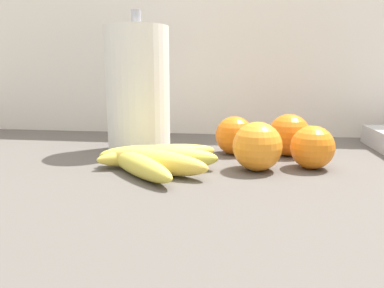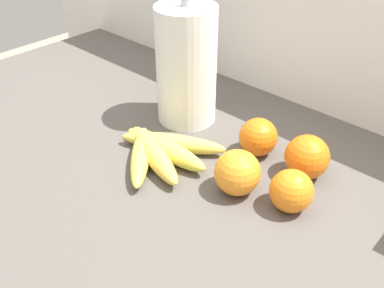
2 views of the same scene
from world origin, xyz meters
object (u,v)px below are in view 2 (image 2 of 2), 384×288
object	(u,v)px
banana_bunch	(159,150)
orange_back_right	(237,172)
orange_right	(307,157)
orange_front	(291,191)
paper_towel_roll	(186,66)
orange_far_right	(258,137)

from	to	relation	value
banana_bunch	orange_back_right	size ratio (longest dim) A/B	2.71
banana_bunch	orange_right	size ratio (longest dim) A/B	2.71
orange_right	orange_back_right	xyz separation A→B (m)	(-0.06, -0.12, -0.00)
orange_front	paper_towel_roll	xyz separation A→B (m)	(-0.33, 0.10, 0.09)
orange_back_right	paper_towel_roll	world-z (taller)	paper_towel_roll
paper_towel_roll	orange_far_right	bearing A→B (deg)	-1.91
orange_right	orange_far_right	distance (m)	0.10
paper_towel_roll	orange_back_right	bearing A→B (deg)	-27.80
orange_right	paper_towel_roll	bearing A→B (deg)	179.23
banana_bunch	orange_right	xyz separation A→B (m)	(0.23, 0.14, 0.02)
orange_right	orange_far_right	xyz separation A→B (m)	(-0.10, -0.00, -0.00)
orange_far_right	orange_right	bearing A→B (deg)	1.37
paper_towel_roll	banana_bunch	bearing A→B (deg)	-66.03
banana_bunch	paper_towel_roll	distance (m)	0.19
orange_right	paper_towel_roll	world-z (taller)	paper_towel_roll
orange_front	orange_back_right	bearing A→B (deg)	-164.51
orange_far_right	orange_back_right	distance (m)	0.12
orange_far_right	orange_front	distance (m)	0.16
banana_bunch	orange_front	distance (m)	0.27
orange_far_right	orange_back_right	size ratio (longest dim) A/B	0.93
orange_back_right	paper_towel_roll	distance (m)	0.28
orange_back_right	orange_front	xyz separation A→B (m)	(0.09, 0.03, -0.00)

